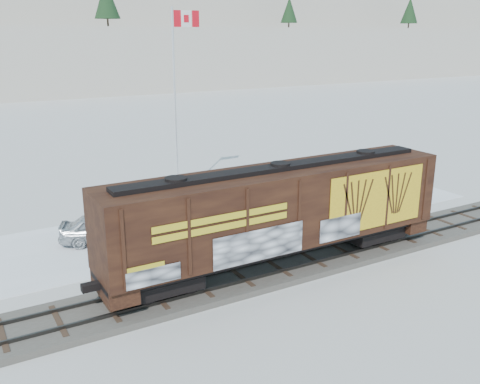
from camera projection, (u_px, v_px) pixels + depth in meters
ground at (239, 281)px, 24.40m from camera, size 500.00×500.00×0.00m
rail_track at (239, 278)px, 24.36m from camera, size 50.00×3.40×0.43m
parking_strip at (173, 230)px, 30.61m from camera, size 40.00×8.00×0.03m
hopper_railcar at (280, 210)px, 24.56m from camera, size 16.98×3.06×4.75m
flagpole at (178, 132)px, 34.91m from camera, size 2.30×0.90×12.43m
car_silver at (105, 228)px, 28.60m from camera, size 5.13×3.60×1.62m
car_white at (167, 230)px, 28.50m from camera, size 4.90×3.30×1.53m
car_dark at (282, 203)px, 33.31m from camera, size 4.93×3.01×1.34m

